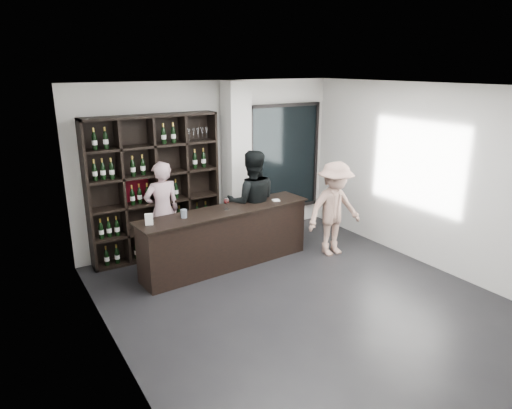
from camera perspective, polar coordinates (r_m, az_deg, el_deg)
floor at (r=6.55m, az=5.73°, el=-11.83°), size 5.00×5.50×0.01m
wine_shelf at (r=7.73m, az=-12.55°, el=2.03°), size 2.20×0.35×2.40m
structural_column at (r=8.18m, az=-2.46°, el=5.04°), size 0.40×0.40×2.90m
glass_panel at (r=9.00m, az=3.58°, el=5.80°), size 1.60×0.08×2.10m
tasting_counter at (r=7.38m, az=-3.70°, el=-4.18°), size 2.93×0.61×0.96m
taster_pink at (r=7.70m, az=-11.62°, el=-0.80°), size 0.62×0.41×1.67m
taster_black at (r=7.77m, az=-0.52°, el=0.24°), size 1.07×0.97×1.80m
customer at (r=7.83m, az=9.76°, el=-0.56°), size 1.08×0.65×1.63m
wine_glass at (r=7.20m, az=-3.73°, el=0.24°), size 0.11×0.11×0.22m
spit_cup at (r=6.89m, az=-9.01°, el=-1.13°), size 0.11×0.11×0.13m
napkin_stack at (r=7.68m, az=2.51°, el=0.53°), size 0.14×0.14×0.02m
card_stand at (r=6.67m, az=-13.23°, el=-1.82°), size 0.12×0.09×0.16m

